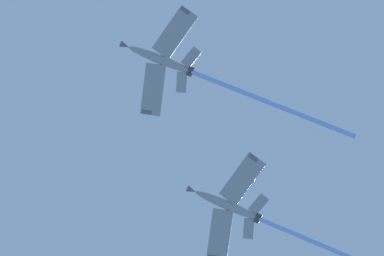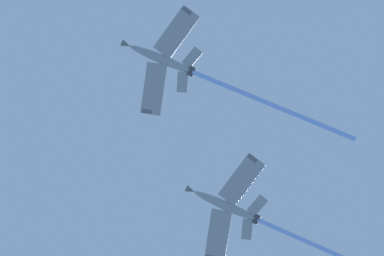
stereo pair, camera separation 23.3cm
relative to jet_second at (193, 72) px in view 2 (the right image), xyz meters
The scene contains 2 objects.
jet_second is the anchor object (origin of this frame).
jet_third 26.97m from the jet_second, 61.51° to the left, with size 38.80×19.54×8.49m.
Camera 2 is at (15.04, 3.77, 1.86)m, focal length 75.77 mm.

